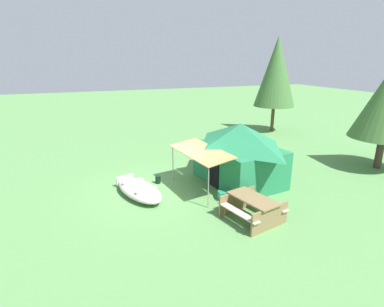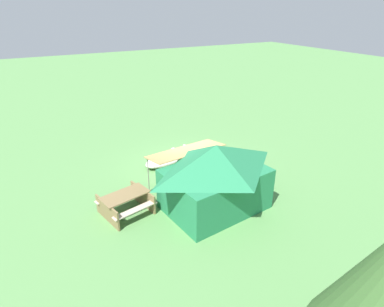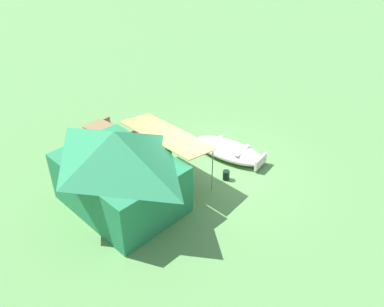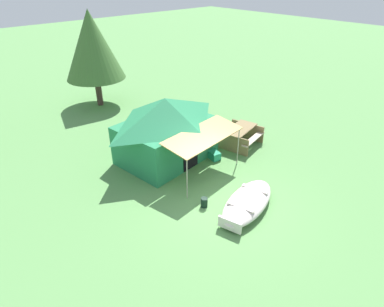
% 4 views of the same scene
% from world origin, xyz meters
% --- Properties ---
extents(ground_plane, '(80.00, 80.00, 0.00)m').
position_xyz_m(ground_plane, '(0.00, 0.00, 0.00)').
color(ground_plane, '#578C4B').
extents(beached_rowboat, '(2.83, 1.77, 0.46)m').
position_xyz_m(beached_rowboat, '(0.33, -0.93, 0.24)').
color(beached_rowboat, silver).
rests_on(beached_rowboat, ground_plane).
extents(canvas_cabin_tent, '(3.91, 4.06, 2.43)m').
position_xyz_m(canvas_cabin_tent, '(0.47, 3.16, 1.26)').
color(canvas_cabin_tent, '#247A4C').
rests_on(canvas_cabin_tent, ground_plane).
extents(picnic_table, '(1.90, 1.82, 0.75)m').
position_xyz_m(picnic_table, '(3.38, 1.99, 0.47)').
color(picnic_table, olive).
rests_on(picnic_table, ground_plane).
extents(cooler_box, '(0.43, 0.63, 0.30)m').
position_xyz_m(cooler_box, '(1.77, 1.93, 0.15)').
color(cooler_box, '#229069').
rests_on(cooler_box, ground_plane).
extents(fuel_can, '(0.29, 0.29, 0.32)m').
position_xyz_m(fuel_can, '(-0.57, 0.03, 0.16)').
color(fuel_can, black).
rests_on(fuel_can, ground_plane).
extents(pine_tree_back_right, '(2.74, 2.74, 6.32)m').
position_xyz_m(pine_tree_back_right, '(-6.80, 10.02, 4.03)').
color(pine_tree_back_right, '#4B3F24').
rests_on(pine_tree_back_right, ground_plane).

